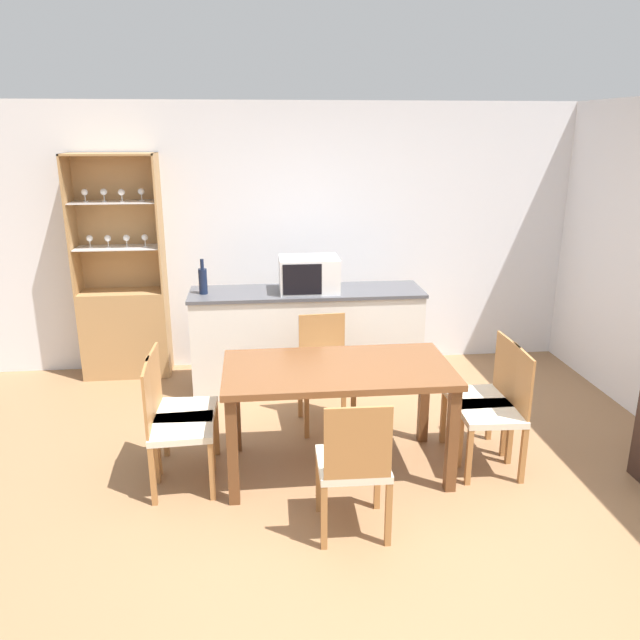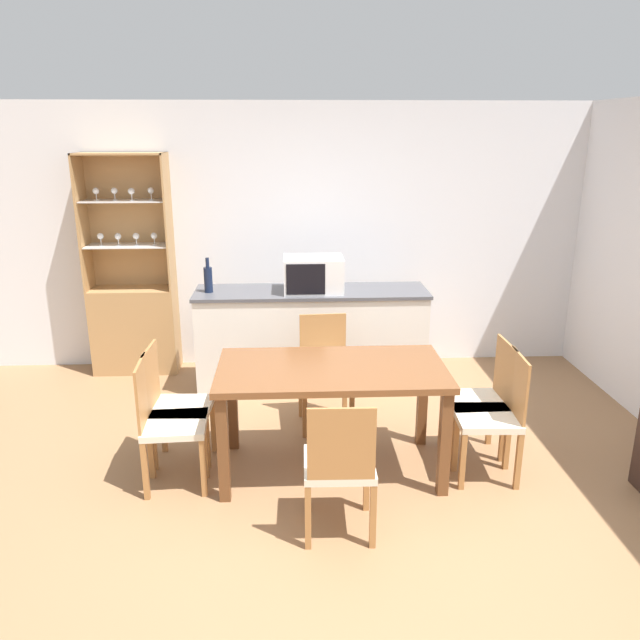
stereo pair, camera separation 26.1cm
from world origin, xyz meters
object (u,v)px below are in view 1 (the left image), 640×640
object	(u,v)px
dining_chair_head_far	(325,371)
wine_bottle	(203,280)
dining_table	(338,380)
dining_chair_side_right_far	(484,396)
dining_chair_head_near	(354,465)
dining_chair_side_left_near	(174,427)
dining_chair_side_left_far	(179,410)
microwave	(309,275)
display_cabinet	(125,314)
dining_chair_side_right_near	(497,411)

from	to	relation	value
dining_chair_head_far	wine_bottle	distance (m)	1.37
dining_table	dining_chair_side_right_far	bearing A→B (deg)	6.47
dining_chair_head_far	dining_chair_head_near	bearing A→B (deg)	86.53
dining_chair_side_left_near	dining_chair_head_far	distance (m)	1.38
dining_chair_side_right_far	dining_chair_head_near	world-z (taller)	same
dining_chair_side_left_far	microwave	xyz separation A→B (m)	(1.02, 1.33, 0.63)
display_cabinet	dining_table	distance (m)	2.68
dining_chair_head_near	microwave	bearing A→B (deg)	92.95
dining_chair_side_right_far	dining_chair_head_far	distance (m)	1.25
microwave	display_cabinet	bearing A→B (deg)	162.52
dining_chair_head_near	display_cabinet	bearing A→B (deg)	124.53
dining_chair_side_right_near	dining_chair_side_left_far	world-z (taller)	same
dining_chair_side_right_near	dining_chair_side_left_far	bearing A→B (deg)	86.24
dining_chair_side_right_far	dining_chair_side_left_far	xyz separation A→B (m)	(-2.17, 0.00, 0.00)
dining_table	microwave	size ratio (longest dim) A/B	2.97
dining_chair_head_far	wine_bottle	size ratio (longest dim) A/B	2.86
dining_chair_side_right_far	dining_chair_head_near	xyz separation A→B (m)	(-1.09, -0.85, 0.00)
dining_chair_side_left_near	display_cabinet	bearing A→B (deg)	-164.88
microwave	wine_bottle	xyz separation A→B (m)	(-0.92, 0.01, -0.03)
dining_table	dining_chair_head_near	bearing A→B (deg)	-90.08
dining_chair_side_left_near	dining_chair_side_right_far	bearing A→B (deg)	93.38
dining_chair_side_right_near	dining_chair_side_left_near	world-z (taller)	same
display_cabinet	dining_table	world-z (taller)	display_cabinet
dining_table	dining_chair_head_far	xyz separation A→B (m)	(-0.00, 0.73, -0.22)
display_cabinet	microwave	distance (m)	1.87
dining_chair_side_left_near	wine_bottle	xyz separation A→B (m)	(0.10, 1.59, 0.60)
dining_chair_head_near	wine_bottle	world-z (taller)	wine_bottle
dining_chair_head_far	dining_chair_side_left_far	xyz separation A→B (m)	(-1.08, -0.60, 0.00)
display_cabinet	wine_bottle	bearing A→B (deg)	-33.42
dining_chair_side_right_near	dining_chair_side_right_far	world-z (taller)	same
dining_chair_side_left_far	dining_chair_head_far	bearing A→B (deg)	121.31
microwave	dining_chair_side_right_near	bearing A→B (deg)	-53.83
dining_chair_side_right_far	dining_chair_side_left_far	size ratio (longest dim) A/B	1.00
dining_chair_side_left_near	wine_bottle	world-z (taller)	wine_bottle
microwave	wine_bottle	world-z (taller)	wine_bottle
dining_chair_side_left_near	dining_chair_head_near	distance (m)	1.24
dining_chair_side_left_far	microwave	size ratio (longest dim) A/B	1.70
wine_bottle	dining_chair_side_right_far	bearing A→B (deg)	-32.92
dining_chair_head_far	wine_bottle	xyz separation A→B (m)	(-0.98, 0.74, 0.60)
dining_chair_head_near	wine_bottle	bearing A→B (deg)	115.47
dining_chair_side_right_far	dining_chair_side_right_near	bearing A→B (deg)	178.79
display_cabinet	dining_chair_side_left_far	xyz separation A→B (m)	(0.70, -1.87, -0.15)
dining_chair_side_left_near	dining_chair_head_near	bearing A→B (deg)	57.86
display_cabinet	dining_chair_head_far	distance (m)	2.19
dining_table	dining_chair_side_right_near	world-z (taller)	dining_chair_side_right_near
dining_chair_side_left_near	dining_chair_side_left_far	world-z (taller)	same
wine_bottle	display_cabinet	bearing A→B (deg)	146.58
display_cabinet	dining_chair_side_left_near	bearing A→B (deg)	-71.74
dining_chair_head_near	wine_bottle	distance (m)	2.48
dining_chair_head_near	dining_chair_side_right_near	bearing A→B (deg)	30.24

